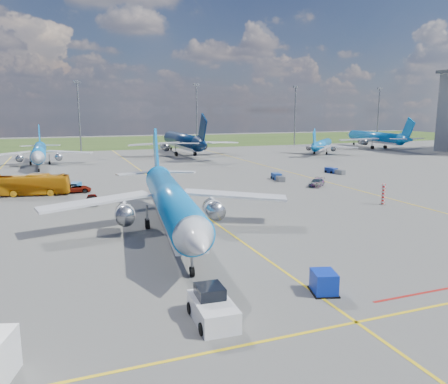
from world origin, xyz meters
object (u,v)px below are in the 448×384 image
object	(u,v)px
baggage_tug_w	(278,177)
service_car_b	(76,188)
bg_jet_nnw	(40,166)
service_car_a	(92,199)
apron_bus	(31,185)
bg_jet_ene	(374,148)
bg_jet_ne	(322,154)
baggage_tug_e	(334,171)
main_airliner	(172,233)
warning_post	(383,194)
pushback_tug	(212,308)
baggage_tug_c	(72,187)
uld_container	(324,282)
bg_jet_n	(183,155)
service_car_c	(317,182)

from	to	relation	value
baggage_tug_w	service_car_b	bearing A→B (deg)	-168.79
bg_jet_nnw	service_car_a	bearing A→B (deg)	-81.09
bg_jet_nnw	apron_bus	xyz separation A→B (m)	(-0.09, -40.24, 1.67)
bg_jet_ene	bg_jet_ne	bearing A→B (deg)	27.08
baggage_tug_e	main_airliner	bearing A→B (deg)	-154.37
warning_post	service_car_b	distance (m)	48.13
bg_jet_nnw	pushback_tug	distance (m)	91.19
baggage_tug_c	uld_container	bearing A→B (deg)	-49.34
apron_bus	service_car_a	xyz separation A→B (m)	(8.54, -10.43, -0.97)
main_airliner	apron_bus	xyz separation A→B (m)	(-15.62, 29.17, 1.67)
main_airliner	apron_bus	world-z (taller)	main_airliner
bg_jet_ene	baggage_tug_w	world-z (taller)	bg_jet_ene
bg_jet_nnw	bg_jet_n	distance (m)	42.15
bg_jet_ene	apron_bus	bearing A→B (deg)	32.27
service_car_c	baggage_tug_c	size ratio (longest dim) A/B	0.88
main_airliner	service_car_a	size ratio (longest dim) A/B	9.66
bg_jet_nnw	main_airliner	xyz separation A→B (m)	(15.53, -69.41, 0.00)
bg_jet_nnw	baggage_tug_e	bearing A→B (deg)	-32.14
warning_post	main_airliner	distance (m)	32.17
bg_jet_nnw	baggage_tug_e	distance (m)	69.88
main_airliner	baggage_tug_c	world-z (taller)	main_airliner
warning_post	apron_bus	bearing A→B (deg)	151.71
baggage_tug_w	service_car_c	bearing A→B (deg)	-60.18
warning_post	baggage_tug_e	xyz separation A→B (m)	(12.06, 29.24, -0.98)
bg_jet_ne	pushback_tug	size ratio (longest dim) A/B	4.83
bg_jet_ene	baggage_tug_c	size ratio (longest dim) A/B	7.63
baggage_tug_w	baggage_tug_e	xyz separation A→B (m)	(15.56, 3.71, -0.02)
main_airliner	baggage_tug_c	xyz separation A→B (m)	(-9.33, 31.01, 0.56)
service_car_c	bg_jet_ne	bearing A→B (deg)	103.30
main_airliner	service_car_a	distance (m)	20.05
bg_jet_ne	bg_jet_nnw	bearing A→B (deg)	44.09
service_car_a	baggage_tug_w	size ratio (longest dim) A/B	0.77
bg_jet_ne	service_car_b	size ratio (longest dim) A/B	6.18
uld_container	service_car_a	size ratio (longest dim) A/B	0.50
service_car_a	service_car_c	distance (m)	38.59
service_car_a	service_car_c	world-z (taller)	service_car_a
bg_jet_nnw	service_car_c	bearing A→B (deg)	-46.92
service_car_b	main_airliner	bearing A→B (deg)	-162.48
main_airliner	uld_container	size ratio (longest dim) A/B	19.51
uld_container	service_car_b	distance (m)	51.16
apron_bus	service_car_b	size ratio (longest dim) A/B	2.41
bg_jet_n	uld_container	bearing A→B (deg)	80.81
bg_jet_n	baggage_tug_w	world-z (taller)	bg_jet_n
bg_jet_ne	baggage_tug_w	bearing A→B (deg)	91.08
service_car_b	baggage_tug_w	xyz separation A→B (m)	(37.33, 0.06, -0.15)
uld_container	baggage_tug_w	bearing A→B (deg)	81.60
bg_jet_n	bg_jet_ene	bearing A→B (deg)	179.80
warning_post	bg_jet_ene	size ratio (longest dim) A/B	0.07
apron_bus	baggage_tug_e	world-z (taller)	apron_bus
warning_post	pushback_tug	distance (m)	42.29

